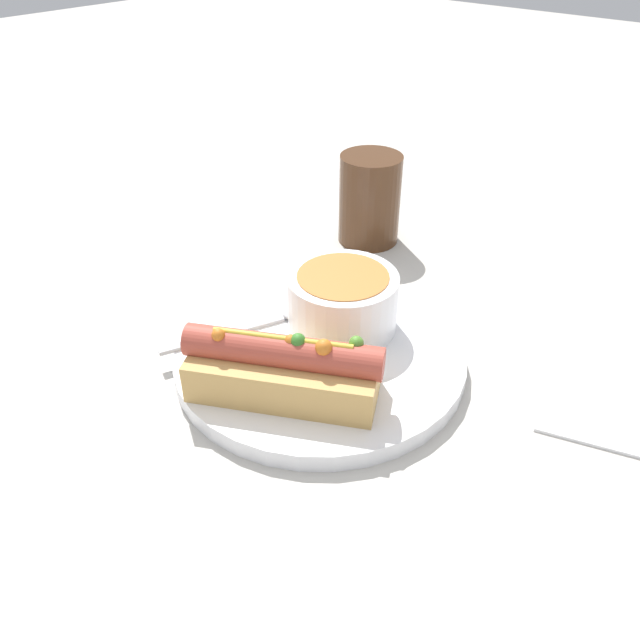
{
  "coord_description": "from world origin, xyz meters",
  "views": [
    {
      "loc": [
        0.3,
        -0.35,
        0.38
      ],
      "look_at": [
        0.0,
        0.0,
        0.05
      ],
      "focal_mm": 35.0,
      "sensor_mm": 36.0,
      "label": 1
    }
  ],
  "objects_px": {
    "soup_bowl": "(342,299)",
    "spoon": "(278,318)",
    "hot_dog": "(284,368)",
    "drinking_glass": "(370,199)"
  },
  "relations": [
    {
      "from": "soup_bowl",
      "to": "drinking_glass",
      "type": "relative_size",
      "value": 0.96
    },
    {
      "from": "hot_dog",
      "to": "soup_bowl",
      "type": "xyz_separation_m",
      "value": [
        -0.02,
        0.11,
        0.01
      ]
    },
    {
      "from": "soup_bowl",
      "to": "spoon",
      "type": "height_order",
      "value": "soup_bowl"
    },
    {
      "from": "hot_dog",
      "to": "drinking_glass",
      "type": "distance_m",
      "value": 0.32
    },
    {
      "from": "hot_dog",
      "to": "spoon",
      "type": "height_order",
      "value": "hot_dog"
    },
    {
      "from": "soup_bowl",
      "to": "spoon",
      "type": "bearing_deg",
      "value": -146.58
    },
    {
      "from": "drinking_glass",
      "to": "hot_dog",
      "type": "bearing_deg",
      "value": -65.78
    },
    {
      "from": "soup_bowl",
      "to": "spoon",
      "type": "relative_size",
      "value": 0.67
    },
    {
      "from": "hot_dog",
      "to": "soup_bowl",
      "type": "height_order",
      "value": "hot_dog"
    },
    {
      "from": "hot_dog",
      "to": "drinking_glass",
      "type": "height_order",
      "value": "drinking_glass"
    }
  ]
}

